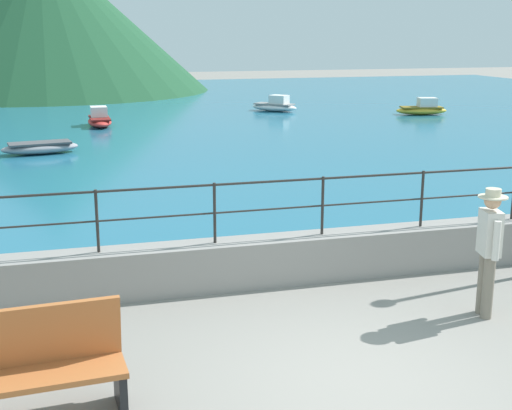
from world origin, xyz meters
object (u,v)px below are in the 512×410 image
at_px(boat_1, 275,105).
at_px(boat_3, 99,119).
at_px(boat_2, 422,109).
at_px(bench_main, 36,364).
at_px(boat_0, 40,147).
at_px(person_walking, 489,246).

xyz_separation_m(boat_1, boat_3, (-8.31, -3.28, 0.00)).
xyz_separation_m(boat_2, boat_3, (-14.33, -0.14, 0.00)).
bearing_deg(boat_2, bench_main, -126.40).
distance_m(boat_0, boat_1, 14.04).
xyz_separation_m(person_walking, boat_3, (-3.91, 20.68, -0.65)).
relative_size(bench_main, boat_0, 0.72).
xyz_separation_m(person_walking, boat_0, (-6.04, 14.57, -0.72)).
distance_m(boat_1, boat_2, 6.79).
bearing_deg(boat_0, boat_3, 70.77).
height_order(boat_2, boat_3, same).
xyz_separation_m(boat_1, boat_2, (6.02, -3.14, 0.00)).
height_order(boat_0, boat_2, boat_2).
height_order(bench_main, boat_1, bench_main).
xyz_separation_m(person_walking, boat_1, (4.40, 23.96, -0.65)).
relative_size(person_walking, boat_2, 0.72).
distance_m(boat_0, boat_2, 17.61).
bearing_deg(boat_3, boat_2, 0.58).
distance_m(person_walking, boat_2, 23.29).
xyz_separation_m(person_walking, boat_2, (10.42, 20.83, -0.65)).
relative_size(boat_1, boat_2, 0.93).
relative_size(person_walking, boat_3, 0.76).
height_order(person_walking, boat_2, person_walking).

